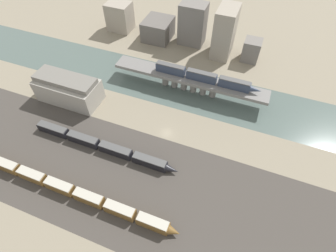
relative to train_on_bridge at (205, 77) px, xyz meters
The scene contains 13 objects.
ground_plane 28.83m from the train_on_bridge, 103.82° to the right, with size 400.00×400.00×0.00m, color gray.
railbed_yard 51.79m from the train_on_bridge, 97.36° to the right, with size 280.00×42.00×0.01m, color #423D38.
river_water 11.21m from the train_on_bridge, behind, with size 320.00×26.36×0.01m, color #4C5B56.
bridge 7.49m from the train_on_bridge, behind, with size 67.49×7.88×7.10m.
train_on_bridge is the anchor object (origin of this frame).
train_yard_near 67.88m from the train_on_bridge, 115.53° to the right, with size 79.03×3.12×3.83m.
train_yard_mid 49.47m from the train_on_bridge, 121.32° to the right, with size 57.04×3.05×3.48m.
warehouse_building 56.94m from the train_on_bridge, 155.48° to the right, with size 26.12×12.65×11.72m.
city_block_far_left 67.78m from the train_on_bridge, 149.15° to the left, with size 12.73×10.49×14.77m, color gray.
city_block_left 48.82m from the train_on_bridge, 136.07° to the left, with size 14.14×15.48×10.38m, color #605B56.
city_block_center 40.03m from the train_on_bridge, 114.92° to the left, with size 13.09×9.57×20.90m, color slate.
city_block_right 32.37m from the train_on_bridge, 89.18° to the left, with size 9.12×15.12×23.65m, color gray.
city_block_far_right 35.59m from the train_on_bridge, 65.36° to the left, with size 8.07×8.12×10.62m, color slate.
Camera 1 is at (22.94, -58.20, 79.50)m, focal length 28.00 mm.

